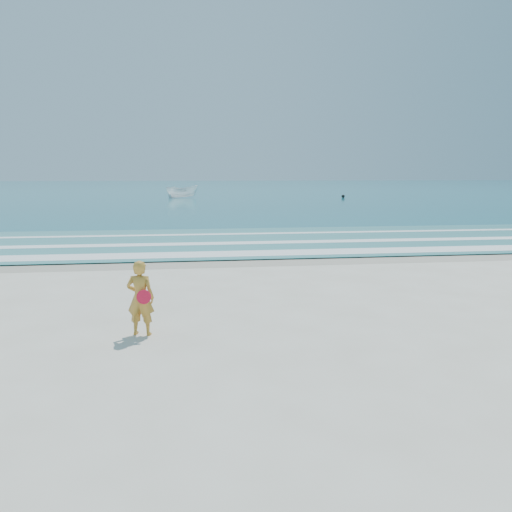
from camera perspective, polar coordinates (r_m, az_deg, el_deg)
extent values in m
plane|color=silver|center=(8.86, -0.91, -10.74)|extent=(400.00, 400.00, 0.00)
cube|color=#B2A893|center=(17.56, -4.39, -0.61)|extent=(400.00, 2.40, 0.00)
cube|color=#19727F|center=(113.31, -7.27, 7.83)|extent=(400.00, 190.00, 0.04)
cube|color=#59B7AD|center=(22.49, -5.14, 1.70)|extent=(400.00, 10.00, 0.01)
cube|color=white|center=(18.83, -4.63, 0.23)|extent=(400.00, 1.40, 0.01)
cube|color=white|center=(21.69, -5.05, 1.44)|extent=(400.00, 0.90, 0.01)
cube|color=white|center=(24.96, -5.41, 2.48)|extent=(400.00, 0.60, 0.01)
imported|color=white|center=(62.80, -8.42, 7.29)|extent=(4.24, 2.45, 1.54)
sphere|color=black|center=(62.94, 9.93, 6.74)|extent=(0.42, 0.42, 0.42)
imported|color=gold|center=(9.73, -13.06, -4.69)|extent=(0.59, 0.46, 1.45)
cylinder|color=#F71534|center=(9.53, -12.70, -4.59)|extent=(0.27, 0.08, 0.27)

